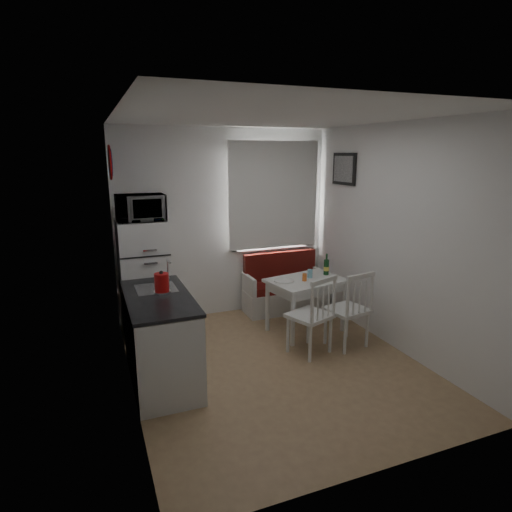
{
  "coord_description": "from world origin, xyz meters",
  "views": [
    {
      "loc": [
        -1.77,
        -3.89,
        2.26
      ],
      "look_at": [
        -0.03,
        0.5,
        1.12
      ],
      "focal_mm": 30.0,
      "sensor_mm": 36.0,
      "label": 1
    }
  ],
  "objects": [
    {
      "name": "wall_back",
      "position": [
        0.0,
        1.75,
        1.3
      ],
      "size": [
        3.0,
        0.02,
        2.6
      ],
      "primitive_type": "cube",
      "color": "white",
      "rests_on": "floor"
    },
    {
      "name": "kitchen_counter",
      "position": [
        -1.2,
        0.16,
        0.46
      ],
      "size": [
        0.62,
        1.32,
        1.16
      ],
      "color": "silver",
      "rests_on": "floor"
    },
    {
      "name": "ceiling",
      "position": [
        0.0,
        0.0,
        2.6
      ],
      "size": [
        3.0,
        3.5,
        0.02
      ],
      "primitive_type": "cube",
      "color": "white",
      "rests_on": "wall_back"
    },
    {
      "name": "kettle",
      "position": [
        -1.15,
        0.2,
        1.01
      ],
      "size": [
        0.17,
        0.17,
        0.23
      ],
      "primitive_type": "cylinder",
      "color": "red",
      "rests_on": "kitchen_counter"
    },
    {
      "name": "chair_left",
      "position": [
        0.49,
        0.04,
        0.58
      ],
      "size": [
        0.56,
        0.56,
        0.5
      ],
      "rotation": [
        0.0,
        0.0,
        0.37
      ],
      "color": "silver",
      "rests_on": "floor"
    },
    {
      "name": "curtain",
      "position": [
        0.7,
        1.65,
        1.68
      ],
      "size": [
        1.35,
        0.02,
        1.5
      ],
      "primitive_type": "cube",
      "color": "white",
      "rests_on": "wall_back"
    },
    {
      "name": "plate",
      "position": [
        0.44,
        0.73,
        0.7
      ],
      "size": [
        0.25,
        0.25,
        0.02
      ],
      "primitive_type": "cylinder",
      "color": "white",
      "rests_on": "dining_table"
    },
    {
      "name": "drinking_glass_orange",
      "position": [
        0.69,
        0.66,
        0.74
      ],
      "size": [
        0.06,
        0.06,
        0.09
      ],
      "primitive_type": "cylinder",
      "color": "orange",
      "rests_on": "dining_table"
    },
    {
      "name": "microwave",
      "position": [
        -1.18,
        1.35,
        1.62
      ],
      "size": [
        0.57,
        0.39,
        0.32
      ],
      "primitive_type": "imported",
      "color": "white",
      "rests_on": "fridge"
    },
    {
      "name": "picture_frame",
      "position": [
        1.48,
        1.1,
        2.05
      ],
      "size": [
        0.04,
        0.52,
        0.42
      ],
      "primitive_type": "cube",
      "color": "black",
      "rests_on": "wall_right"
    },
    {
      "name": "bench",
      "position": [
        0.81,
        1.51,
        0.28
      ],
      "size": [
        1.18,
        0.45,
        0.84
      ],
      "color": "silver",
      "rests_on": "floor"
    },
    {
      "name": "dining_table",
      "position": [
        0.74,
        0.71,
        0.62
      ],
      "size": [
        1.04,
        0.82,
        0.7
      ],
      "rotation": [
        0.0,
        0.0,
        0.19
      ],
      "color": "silver",
      "rests_on": "floor"
    },
    {
      "name": "floor",
      "position": [
        0.0,
        0.0,
        0.0
      ],
      "size": [
        3.0,
        3.5,
        0.02
      ],
      "primitive_type": "cube",
      "color": "#967450",
      "rests_on": "ground"
    },
    {
      "name": "drinking_glass_blue",
      "position": [
        0.82,
        0.76,
        0.75
      ],
      "size": [
        0.07,
        0.07,
        0.11
      ],
      "primitive_type": "cylinder",
      "color": "#76B4C9",
      "rests_on": "dining_table"
    },
    {
      "name": "wall_left",
      "position": [
        -1.5,
        0.0,
        1.3
      ],
      "size": [
        0.02,
        3.5,
        2.6
      ],
      "primitive_type": "cube",
      "color": "white",
      "rests_on": "floor"
    },
    {
      "name": "wall_front",
      "position": [
        0.0,
        -1.75,
        1.3
      ],
      "size": [
        3.0,
        0.02,
        2.6
      ],
      "primitive_type": "cube",
      "color": "white",
      "rests_on": "floor"
    },
    {
      "name": "wine_bottle",
      "position": [
        1.09,
        0.81,
        0.84
      ],
      "size": [
        0.07,
        0.07,
        0.28
      ],
      "primitive_type": null,
      "color": "#143F1C",
      "rests_on": "dining_table"
    },
    {
      "name": "fridge",
      "position": [
        -1.18,
        1.4,
        0.73
      ],
      "size": [
        0.59,
        0.59,
        1.46
      ],
      "primitive_type": "cube",
      "color": "white",
      "rests_on": "floor"
    },
    {
      "name": "wall_right",
      "position": [
        1.5,
        0.0,
        1.3
      ],
      "size": [
        0.02,
        3.5,
        2.6
      ],
      "primitive_type": "cube",
      "color": "white",
      "rests_on": "floor"
    },
    {
      "name": "chair_right",
      "position": [
        0.99,
        0.04,
        0.58
      ],
      "size": [
        0.51,
        0.5,
        0.5
      ],
      "rotation": [
        0.0,
        0.0,
        0.19
      ],
      "color": "silver",
      "rests_on": "floor"
    },
    {
      "name": "wall_sign",
      "position": [
        -1.47,
        1.45,
        2.15
      ],
      "size": [
        0.03,
        0.4,
        0.4
      ],
      "primitive_type": "cylinder",
      "rotation": [
        0.0,
        1.57,
        0.0
      ],
      "color": "navy",
      "rests_on": "wall_left"
    },
    {
      "name": "window",
      "position": [
        0.7,
        1.72,
        1.62
      ],
      "size": [
        1.22,
        0.06,
        1.47
      ],
      "primitive_type": "cube",
      "color": "silver",
      "rests_on": "wall_back"
    }
  ]
}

